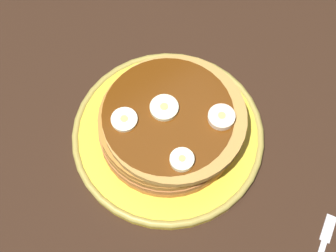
% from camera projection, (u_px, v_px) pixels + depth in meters
% --- Properties ---
extents(ground_plane, '(1.40, 1.40, 0.03)m').
position_uv_depth(ground_plane, '(168.00, 141.00, 0.65)').
color(ground_plane, black).
extents(plate, '(0.26, 0.26, 0.02)m').
position_uv_depth(plate, '(168.00, 134.00, 0.62)').
color(plate, yellow).
rests_on(plate, ground_plane).
extents(pancake_stack, '(0.19, 0.19, 0.05)m').
position_uv_depth(pancake_stack, '(170.00, 124.00, 0.60)').
color(pancake_stack, '#C17435').
rests_on(pancake_stack, plate).
extents(banana_slice_0, '(0.04, 0.04, 0.01)m').
position_uv_depth(banana_slice_0, '(161.00, 110.00, 0.57)').
color(banana_slice_0, '#F2F4C3').
rests_on(banana_slice_0, pancake_stack).
extents(banana_slice_1, '(0.03, 0.03, 0.01)m').
position_uv_depth(banana_slice_1, '(124.00, 120.00, 0.57)').
color(banana_slice_1, '#F3EDC5').
rests_on(banana_slice_1, pancake_stack).
extents(banana_slice_2, '(0.03, 0.03, 0.01)m').
position_uv_depth(banana_slice_2, '(182.00, 160.00, 0.54)').
color(banana_slice_2, '#F7F3C1').
rests_on(banana_slice_2, pancake_stack).
extents(banana_slice_3, '(0.03, 0.03, 0.01)m').
position_uv_depth(banana_slice_3, '(221.00, 117.00, 0.57)').
color(banana_slice_3, '#F6E0BC').
rests_on(banana_slice_3, pancake_stack).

